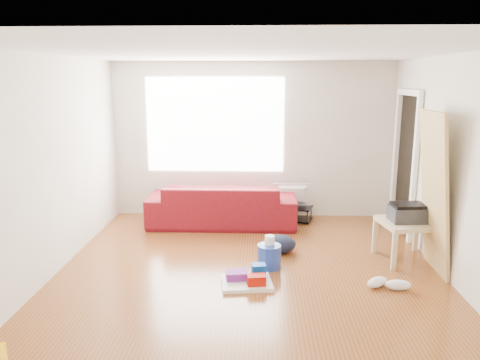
{
  "coord_description": "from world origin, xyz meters",
  "views": [
    {
      "loc": [
        0.1,
        -5.02,
        2.23
      ],
      "look_at": [
        -0.12,
        0.6,
        1.01
      ],
      "focal_mm": 35.0,
      "sensor_mm": 36.0,
      "label": 1
    }
  ],
  "objects_px": {
    "sofa": "(222,224)",
    "backpack": "(279,253)",
    "side_table": "(407,227)",
    "cleaning_tray": "(248,279)",
    "tv_stand": "(292,213)",
    "bucket": "(269,267)"
  },
  "relations": [
    {
      "from": "sofa",
      "to": "backpack",
      "type": "bearing_deg",
      "value": 125.09
    },
    {
      "from": "side_table",
      "to": "cleaning_tray",
      "type": "bearing_deg",
      "value": -157.83
    },
    {
      "from": "sofa",
      "to": "tv_stand",
      "type": "xyz_separation_m",
      "value": [
        1.1,
        0.27,
        0.12
      ]
    },
    {
      "from": "tv_stand",
      "to": "side_table",
      "type": "bearing_deg",
      "value": -33.67
    },
    {
      "from": "sofa",
      "to": "bucket",
      "type": "xyz_separation_m",
      "value": [
        0.69,
        -1.68,
        0.0
      ]
    },
    {
      "from": "side_table",
      "to": "tv_stand",
      "type": "bearing_deg",
      "value": 128.59
    },
    {
      "from": "bucket",
      "to": "backpack",
      "type": "xyz_separation_m",
      "value": [
        0.14,
        0.5,
        0.0
      ]
    },
    {
      "from": "bucket",
      "to": "side_table",
      "type": "bearing_deg",
      "value": 10.62
    },
    {
      "from": "tv_stand",
      "to": "cleaning_tray",
      "type": "height_order",
      "value": "tv_stand"
    },
    {
      "from": "bucket",
      "to": "sofa",
      "type": "bearing_deg",
      "value": 112.34
    },
    {
      "from": "backpack",
      "to": "cleaning_tray",
      "type": "bearing_deg",
      "value": -112.29
    },
    {
      "from": "sofa",
      "to": "side_table",
      "type": "bearing_deg",
      "value": 150.47
    },
    {
      "from": "tv_stand",
      "to": "bucket",
      "type": "height_order",
      "value": "tv_stand"
    },
    {
      "from": "sofa",
      "to": "tv_stand",
      "type": "relative_size",
      "value": 3.24
    },
    {
      "from": "side_table",
      "to": "cleaning_tray",
      "type": "height_order",
      "value": "side_table"
    },
    {
      "from": "sofa",
      "to": "backpack",
      "type": "height_order",
      "value": "sofa"
    },
    {
      "from": "sofa",
      "to": "side_table",
      "type": "height_order",
      "value": "side_table"
    },
    {
      "from": "side_table",
      "to": "bucket",
      "type": "relative_size",
      "value": 2.5
    },
    {
      "from": "bucket",
      "to": "cleaning_tray",
      "type": "relative_size",
      "value": 0.47
    },
    {
      "from": "sofa",
      "to": "side_table",
      "type": "distance_m",
      "value": 2.79
    },
    {
      "from": "bucket",
      "to": "backpack",
      "type": "distance_m",
      "value": 0.52
    },
    {
      "from": "tv_stand",
      "to": "bucket",
      "type": "bearing_deg",
      "value": -84.11
    }
  ]
}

